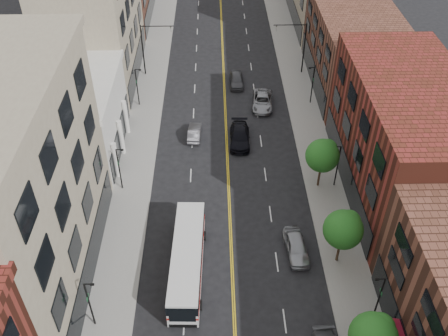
{
  "coord_description": "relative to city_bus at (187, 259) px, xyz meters",
  "views": [
    {
      "loc": [
        -1.32,
        -14.6,
        34.71
      ],
      "look_at": [
        -0.54,
        21.14,
        5.0
      ],
      "focal_mm": 40.0,
      "sensor_mm": 36.0,
      "label": 1
    }
  ],
  "objects": [
    {
      "name": "sidewalk_left",
      "position": [
        -6.16,
        21.9,
        -1.62
      ],
      "size": [
        4.0,
        110.0,
        0.15
      ],
      "primitive_type": "cube",
      "color": "gray",
      "rests_on": "ground"
    },
    {
      "name": "sidewalk_right",
      "position": [
        13.84,
        21.9,
        -1.62
      ],
      "size": [
        4.0,
        110.0,
        0.15
      ],
      "primitive_type": "cube",
      "color": "gray",
      "rests_on": "ground"
    },
    {
      "name": "bldg_l_tanoffice",
      "position": [
        -13.16,
        -0.1,
        7.3
      ],
      "size": [
        10.0,
        22.0,
        18.0
      ],
      "primitive_type": "cube",
      "color": "gray",
      "rests_on": "ground"
    },
    {
      "name": "bldg_l_white",
      "position": [
        -13.16,
        17.9,
        2.3
      ],
      "size": [
        10.0,
        14.0,
        8.0
      ],
      "primitive_type": "cube",
      "color": "silver",
      "rests_on": "ground"
    },
    {
      "name": "bldg_l_far_a",
      "position": [
        -13.16,
        34.9,
        7.3
      ],
      "size": [
        10.0,
        20.0,
        18.0
      ],
      "primitive_type": "cube",
      "color": "gray",
      "rests_on": "ground"
    },
    {
      "name": "bldg_r_mid",
      "position": [
        20.84,
        10.9,
        4.3
      ],
      "size": [
        10.0,
        22.0,
        12.0
      ],
      "primitive_type": "cube",
      "color": "#572217",
      "rests_on": "ground"
    },
    {
      "name": "bldg_r_far_a",
      "position": [
        20.84,
        31.9,
        3.3
      ],
      "size": [
        10.0,
        20.0,
        10.0
      ],
      "primitive_type": "cube",
      "color": "brown",
      "rests_on": "ground"
    },
    {
      "name": "tree_r_1",
      "position": [
        13.23,
        -9.03,
        2.43
      ],
      "size": [
        3.4,
        3.4,
        5.59
      ],
      "color": "black",
      "rests_on": "sidewalk_right"
    },
    {
      "name": "tree_r_2",
      "position": [
        13.23,
        0.97,
        2.43
      ],
      "size": [
        3.4,
        3.4,
        5.59
      ],
      "color": "black",
      "rests_on": "sidewalk_right"
    },
    {
      "name": "tree_r_3",
      "position": [
        13.23,
        10.97,
        2.43
      ],
      "size": [
        3.4,
        3.4,
        5.59
      ],
      "color": "black",
      "rests_on": "sidewalk_right"
    },
    {
      "name": "lamp_l_1",
      "position": [
        -7.11,
        -5.1,
        1.27
      ],
      "size": [
        0.81,
        0.55,
        5.05
      ],
      "color": "black",
      "rests_on": "sidewalk_left"
    },
    {
      "name": "lamp_l_2",
      "position": [
        -7.11,
        10.9,
        1.27
      ],
      "size": [
        0.81,
        0.55,
        5.05
      ],
      "color": "black",
      "rests_on": "sidewalk_left"
    },
    {
      "name": "lamp_l_3",
      "position": [
        -7.11,
        26.9,
        1.27
      ],
      "size": [
        0.81,
        0.55,
        5.05
      ],
      "color": "black",
      "rests_on": "sidewalk_left"
    },
    {
      "name": "lamp_r_1",
      "position": [
        14.79,
        -5.1,
        1.27
      ],
      "size": [
        0.81,
        0.55,
        5.05
      ],
      "color": "black",
      "rests_on": "sidewalk_right"
    },
    {
      "name": "lamp_r_2",
      "position": [
        14.79,
        10.9,
        1.27
      ],
      "size": [
        0.81,
        0.55,
        5.05
      ],
      "color": "black",
      "rests_on": "sidewalk_right"
    },
    {
      "name": "lamp_r_3",
      "position": [
        14.79,
        26.9,
        1.27
      ],
      "size": [
        0.81,
        0.55,
        5.05
      ],
      "color": "black",
      "rests_on": "sidewalk_right"
    },
    {
      "name": "signal_mast_left",
      "position": [
        -6.43,
        34.9,
        2.95
      ],
      "size": [
        4.49,
        0.18,
        7.2
      ],
      "color": "black",
      "rests_on": "sidewalk_left"
    },
    {
      "name": "signal_mast_right",
      "position": [
        14.1,
        34.9,
        2.95
      ],
      "size": [
        4.49,
        0.18,
        7.2
      ],
      "color": "black",
      "rests_on": "sidewalk_right"
    },
    {
      "name": "city_bus",
      "position": [
        0.0,
        0.0,
        0.0
      ],
      "size": [
        3.04,
        11.44,
        2.92
      ],
      "rotation": [
        0.0,
        0.0,
        -0.03
      ],
      "color": "silver",
      "rests_on": "ground"
    },
    {
      "name": "car_parked_far",
      "position": [
        9.64,
        1.95,
        -0.91
      ],
      "size": [
        2.27,
        4.79,
        1.58
      ],
      "primitive_type": "imported",
      "rotation": [
        0.0,
        0.0,
        0.09
      ],
      "color": "#9B9CA2",
      "rests_on": "ground"
    },
    {
      "name": "car_lane_behind",
      "position": [
        0.08,
        19.86,
        -1.03
      ],
      "size": [
        1.62,
        4.09,
        1.33
      ],
      "primitive_type": "imported",
      "rotation": [
        0.0,
        0.0,
        3.09
      ],
      "color": "#4B4B50",
      "rests_on": "ground"
    },
    {
      "name": "car_lane_a",
      "position": [
        5.34,
        18.74,
        -0.89
      ],
      "size": [
        2.43,
        5.63,
        1.62
      ],
      "primitive_type": "imported",
      "rotation": [
        0.0,
        0.0,
        -0.03
      ],
      "color": "black",
      "rests_on": "ground"
    },
    {
      "name": "car_lane_b",
      "position": [
        8.59,
        26.37,
        -0.93
      ],
      "size": [
        3.06,
        5.71,
        1.53
      ],
      "primitive_type": "imported",
      "rotation": [
        0.0,
        0.0,
        -0.1
      ],
      "color": "gray",
      "rests_on": "ground"
    },
    {
      "name": "car_lane_c",
      "position": [
        5.53,
        31.83,
        -0.93
      ],
      "size": [
        1.81,
        4.49,
        1.53
      ],
      "primitive_type": "imported",
      "rotation": [
        0.0,
        0.0,
        -0.0
      ],
      "color": "#45464A",
      "rests_on": "ground"
    }
  ]
}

